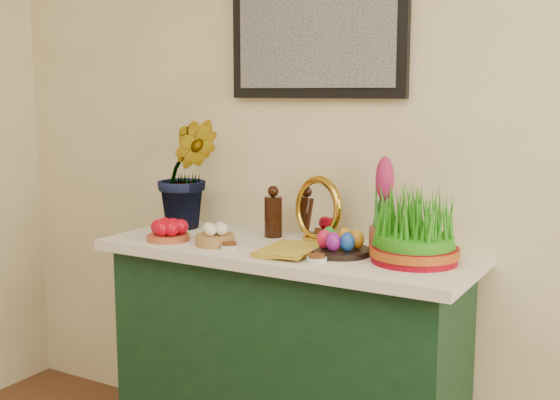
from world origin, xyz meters
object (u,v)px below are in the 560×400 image
object	(u,v)px
sideboard	(287,366)
book	(266,247)
wheatgrass_sabzeh	(415,231)
hyacinth_green	(187,156)
mirror	(318,210)

from	to	relation	value
sideboard	book	world-z (taller)	book
sideboard	book	size ratio (longest dim) A/B	5.36
wheatgrass_sabzeh	hyacinth_green	bearing A→B (deg)	174.40
sideboard	mirror	distance (m)	0.61
mirror	hyacinth_green	bearing A→B (deg)	-176.19
mirror	wheatgrass_sabzeh	xyz separation A→B (m)	(0.44, -0.14, -0.01)
book	hyacinth_green	bearing A→B (deg)	154.02
mirror	wheatgrass_sabzeh	distance (m)	0.46
hyacinth_green	wheatgrass_sabzeh	world-z (taller)	hyacinth_green
sideboard	book	distance (m)	0.49
mirror	book	bearing A→B (deg)	-107.58
sideboard	hyacinth_green	bearing A→B (deg)	169.07
hyacinth_green	mirror	world-z (taller)	hyacinth_green
hyacinth_green	mirror	bearing A→B (deg)	-34.64
hyacinth_green	wheatgrass_sabzeh	size ratio (longest dim) A/B	2.02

